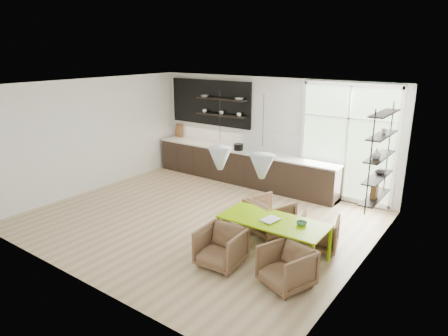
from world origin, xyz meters
TOP-DOWN VIEW (x-y plane):
  - room at (0.58, 1.10)m, footprint 7.02×6.01m
  - kitchen_run at (-0.69, 2.69)m, footprint 5.54×0.69m
  - right_shelving at (3.36, 1.17)m, footprint 0.26×1.22m
  - dining_table at (2.10, -0.47)m, footprint 1.93×0.90m
  - armchair_back_left at (1.59, 0.32)m, footprint 0.99×1.01m
  - armchair_back_right at (2.66, 0.28)m, footprint 0.85×0.86m
  - armchair_front_left at (1.54, -1.27)m, footprint 0.78×0.80m
  - armchair_front_right at (2.74, -1.18)m, footprint 0.92×0.93m
  - wire_stool at (1.04, -0.52)m, footprint 0.30×0.30m
  - table_book at (1.94, -0.50)m, footprint 0.30×0.37m
  - table_bowl at (2.59, -0.37)m, footprint 0.23×0.23m

SIDE VIEW (x-z plane):
  - wire_stool at x=1.04m, z-range 0.06..0.44m
  - armchair_back_right at x=2.66m, z-range 0.00..0.64m
  - armchair_front_right at x=2.74m, z-range 0.00..0.66m
  - armchair_front_left at x=1.54m, z-range 0.00..0.68m
  - armchair_back_left at x=1.59m, z-range 0.00..0.73m
  - kitchen_run at x=-0.69m, z-range -0.78..1.97m
  - dining_table at x=2.10m, z-range 0.30..1.00m
  - table_book at x=1.94m, z-range 0.70..0.73m
  - table_bowl at x=2.59m, z-range 0.70..0.76m
  - room at x=0.58m, z-range 0.00..2.92m
  - right_shelving at x=3.36m, z-range 0.70..2.60m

